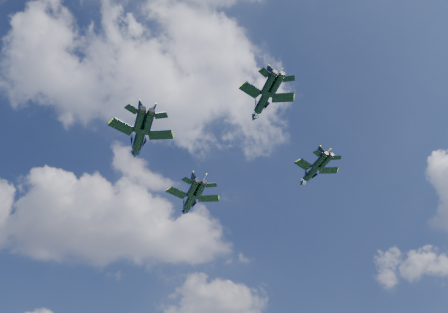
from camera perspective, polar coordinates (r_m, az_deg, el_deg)
jet_lead at (r=109.59m, az=-4.46°, el=-5.81°), size 13.36×17.53×4.14m
jet_left at (r=92.32m, az=-11.02°, el=2.30°), size 13.20×17.30×4.09m
jet_right at (r=99.48m, az=11.34°, el=-2.07°), size 10.41×13.78×3.25m
jet_slot at (r=80.57m, az=5.05°, el=7.12°), size 10.46×13.66×3.24m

